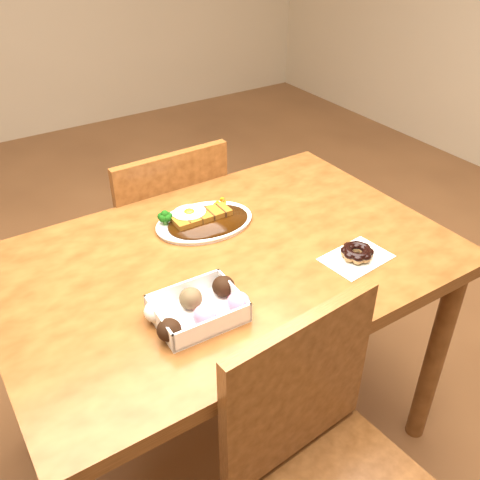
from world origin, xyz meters
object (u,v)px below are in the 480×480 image
chair_far (162,240)px  katsu_curry_plate (202,220)px  table (227,284)px  donut_box (198,308)px  pon_de_ring (357,253)px

chair_far → katsu_curry_plate: chair_far is taller
table → chair_far: chair_far is taller
table → katsu_curry_plate: (0.02, 0.17, 0.11)m
table → donut_box: bearing=-136.6°
donut_box → pon_de_ring: size_ratio=1.22×
katsu_curry_plate → pon_de_ring: katsu_curry_plate is taller
table → chair_far: size_ratio=1.38×
donut_box → pon_de_ring: donut_box is taller
table → chair_far: 0.56m
chair_far → katsu_curry_plate: bearing=85.5°
katsu_curry_plate → donut_box: bearing=-121.1°
table → donut_box: 0.28m
table → katsu_curry_plate: size_ratio=4.01×
chair_far → pon_de_ring: chair_far is taller
chair_far → donut_box: (-0.23, -0.71, 0.30)m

